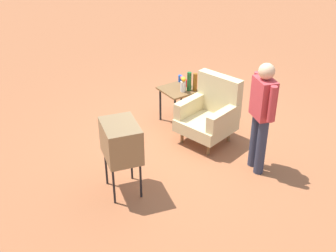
{
  "coord_description": "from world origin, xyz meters",
  "views": [
    {
      "loc": [
        4.68,
        -3.69,
        3.66
      ],
      "look_at": [
        0.25,
        -0.74,
        0.65
      ],
      "focal_mm": 46.05,
      "sensor_mm": 36.0,
      "label": 1
    }
  ],
  "objects_px": {
    "side_table": "(178,94)",
    "flower_vase": "(183,83)",
    "bottle_wine_green": "(189,81)",
    "bottle_tall_amber": "(195,82)",
    "armchair": "(210,112)",
    "tv_on_stand": "(121,141)",
    "soda_can_blue": "(180,79)",
    "person_standing": "(262,112)",
    "soda_can_red": "(188,83)"
  },
  "relations": [
    {
      "from": "side_table",
      "to": "flower_vase",
      "type": "distance_m",
      "value": 0.27
    },
    {
      "from": "bottle_wine_green",
      "to": "flower_vase",
      "type": "bearing_deg",
      "value": -97.52
    },
    {
      "from": "side_table",
      "to": "bottle_tall_amber",
      "type": "xyz_separation_m",
      "value": [
        0.2,
        0.2,
        0.24
      ]
    },
    {
      "from": "armchair",
      "to": "flower_vase",
      "type": "relative_size",
      "value": 4.0
    },
    {
      "from": "armchair",
      "to": "tv_on_stand",
      "type": "relative_size",
      "value": 1.03
    },
    {
      "from": "armchair",
      "to": "bottle_wine_green",
      "type": "bearing_deg",
      "value": 175.85
    },
    {
      "from": "bottle_tall_amber",
      "to": "flower_vase",
      "type": "distance_m",
      "value": 0.21
    },
    {
      "from": "soda_can_blue",
      "to": "side_table",
      "type": "bearing_deg",
      "value": -40.48
    },
    {
      "from": "person_standing",
      "to": "soda_can_red",
      "type": "bearing_deg",
      "value": 178.01
    },
    {
      "from": "side_table",
      "to": "armchair",
      "type": "bearing_deg",
      "value": 5.05
    },
    {
      "from": "bottle_tall_amber",
      "to": "flower_vase",
      "type": "xyz_separation_m",
      "value": [
        -0.07,
        -0.2,
        -0.0
      ]
    },
    {
      "from": "side_table",
      "to": "soda_can_red",
      "type": "xyz_separation_m",
      "value": [
        0.01,
        0.19,
        0.15
      ]
    },
    {
      "from": "side_table",
      "to": "bottle_wine_green",
      "type": "bearing_deg",
      "value": 39.51
    },
    {
      "from": "bottle_wine_green",
      "to": "bottle_tall_amber",
      "type": "bearing_deg",
      "value": 56.1
    },
    {
      "from": "person_standing",
      "to": "flower_vase",
      "type": "distance_m",
      "value": 1.69
    },
    {
      "from": "tv_on_stand",
      "to": "flower_vase",
      "type": "relative_size",
      "value": 3.89
    },
    {
      "from": "bottle_tall_amber",
      "to": "soda_can_blue",
      "type": "relative_size",
      "value": 2.46
    },
    {
      "from": "bottle_wine_green",
      "to": "flower_vase",
      "type": "xyz_separation_m",
      "value": [
        -0.01,
        -0.11,
        -0.01
      ]
    },
    {
      "from": "armchair",
      "to": "side_table",
      "type": "relative_size",
      "value": 1.69
    },
    {
      "from": "soda_can_red",
      "to": "flower_vase",
      "type": "height_order",
      "value": "flower_vase"
    },
    {
      "from": "tv_on_stand",
      "to": "soda_can_blue",
      "type": "bearing_deg",
      "value": 126.43
    },
    {
      "from": "bottle_tall_amber",
      "to": "soda_can_blue",
      "type": "bearing_deg",
      "value": -179.58
    },
    {
      "from": "soda_can_red",
      "to": "bottle_wine_green",
      "type": "relative_size",
      "value": 0.38
    },
    {
      "from": "armchair",
      "to": "tv_on_stand",
      "type": "height_order",
      "value": "armchair"
    },
    {
      "from": "soda_can_red",
      "to": "flower_vase",
      "type": "relative_size",
      "value": 0.46
    },
    {
      "from": "soda_can_red",
      "to": "armchair",
      "type": "bearing_deg",
      "value": -8.59
    },
    {
      "from": "side_table",
      "to": "person_standing",
      "type": "bearing_deg",
      "value": 3.95
    },
    {
      "from": "flower_vase",
      "to": "side_table",
      "type": "bearing_deg",
      "value": -178.81
    },
    {
      "from": "person_standing",
      "to": "soda_can_blue",
      "type": "distance_m",
      "value": 2.05
    },
    {
      "from": "person_standing",
      "to": "soda_can_blue",
      "type": "relative_size",
      "value": 13.44
    },
    {
      "from": "bottle_tall_amber",
      "to": "person_standing",
      "type": "bearing_deg",
      "value": -2.63
    },
    {
      "from": "soda_can_blue",
      "to": "person_standing",
      "type": "bearing_deg",
      "value": -1.99
    },
    {
      "from": "person_standing",
      "to": "armchair",
      "type": "bearing_deg",
      "value": -176.9
    },
    {
      "from": "soda_can_blue",
      "to": "flower_vase",
      "type": "height_order",
      "value": "flower_vase"
    },
    {
      "from": "side_table",
      "to": "soda_can_red",
      "type": "relative_size",
      "value": 5.13
    },
    {
      "from": "person_standing",
      "to": "bottle_wine_green",
      "type": "bearing_deg",
      "value": -179.71
    },
    {
      "from": "tv_on_stand",
      "to": "soda_can_blue",
      "type": "distance_m",
      "value": 2.39
    },
    {
      "from": "soda_can_red",
      "to": "flower_vase",
      "type": "bearing_deg",
      "value": -56.86
    },
    {
      "from": "person_standing",
      "to": "tv_on_stand",
      "type": "bearing_deg",
      "value": -108.32
    },
    {
      "from": "tv_on_stand",
      "to": "bottle_wine_green",
      "type": "distance_m",
      "value": 2.12
    },
    {
      "from": "side_table",
      "to": "bottle_wine_green",
      "type": "xyz_separation_m",
      "value": [
        0.14,
        0.12,
        0.25
      ]
    },
    {
      "from": "armchair",
      "to": "person_standing",
      "type": "distance_m",
      "value": 1.11
    },
    {
      "from": "person_standing",
      "to": "bottle_wine_green",
      "type": "height_order",
      "value": "person_standing"
    },
    {
      "from": "tv_on_stand",
      "to": "soda_can_red",
      "type": "bearing_deg",
      "value": 121.76
    },
    {
      "from": "bottle_wine_green",
      "to": "side_table",
      "type": "bearing_deg",
      "value": -140.49
    },
    {
      "from": "armchair",
      "to": "soda_can_blue",
      "type": "distance_m",
      "value": 1.04
    },
    {
      "from": "flower_vase",
      "to": "person_standing",
      "type": "bearing_deg",
      "value": 4.15
    },
    {
      "from": "side_table",
      "to": "soda_can_blue",
      "type": "bearing_deg",
      "value": 139.52
    },
    {
      "from": "soda_can_blue",
      "to": "bottle_wine_green",
      "type": "bearing_deg",
      "value": -12.1
    },
    {
      "from": "soda_can_red",
      "to": "person_standing",
      "type": "bearing_deg",
      "value": -1.99
    }
  ]
}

